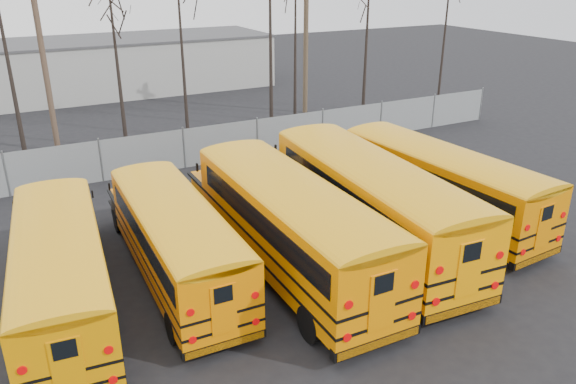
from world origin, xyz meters
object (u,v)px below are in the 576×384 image
bus_c (287,217)px  utility_pole_left (43,59)px  utility_pole_right (306,33)px  bus_b (174,233)px  bus_e (437,177)px  bus_d (367,195)px  bus_a (60,264)px

bus_c → utility_pole_left: size_ratio=1.21×
utility_pole_left → utility_pole_right: (16.13, 1.11, 0.29)m
bus_b → bus_e: bus_e is taller
bus_b → bus_c: size_ratio=0.86×
bus_d → bus_b: bearing=176.6°
bus_a → bus_b: bearing=12.2°
bus_d → utility_pole_left: size_ratio=1.26×
bus_c → utility_pole_right: bearing=59.6°
bus_b → bus_a: bearing=-171.9°
bus_a → bus_e: bearing=5.9°
utility_pole_left → utility_pole_right: size_ratio=0.94×
bus_d → utility_pole_left: utility_pole_left is taller
bus_a → utility_pole_right: size_ratio=1.01×
bus_e → bus_d: bearing=-175.1°
bus_b → utility_pole_right: bearing=51.2°
utility_pole_left → utility_pole_right: 16.17m
bus_b → bus_e: 10.48m
bus_e → utility_pole_right: (3.96, 17.46, 3.48)m
bus_c → utility_pole_left: (-5.14, 17.17, 3.05)m
bus_d → utility_pole_right: (7.68, 18.04, 3.28)m
bus_a → utility_pole_left: (1.76, 16.47, 3.30)m
bus_d → utility_pole_right: 19.88m
utility_pole_right → bus_e: bearing=-85.7°
bus_b → utility_pole_left: bearing=97.3°
bus_a → bus_c: 6.94m
utility_pole_left → bus_b: bearing=-104.6°
bus_e → utility_pole_left: bearing=122.7°
bus_e → bus_c: bearing=-177.3°
bus_c → bus_d: bus_d is taller
bus_a → utility_pole_right: bearing=49.9°
bus_b → bus_c: (3.45, -1.11, 0.28)m
bus_b → utility_pole_left: (-1.69, 16.06, 3.32)m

